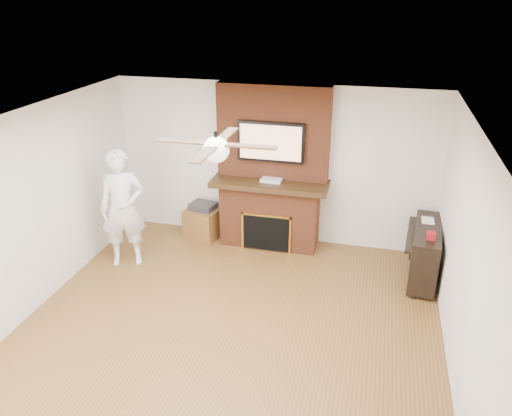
% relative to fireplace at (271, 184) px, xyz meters
% --- Properties ---
extents(room_shell, '(5.36, 5.86, 2.86)m').
position_rel_fireplace_xyz_m(room_shell, '(0.00, -2.55, 0.25)').
color(room_shell, brown).
rests_on(room_shell, ground).
extents(fireplace, '(1.78, 0.64, 2.50)m').
position_rel_fireplace_xyz_m(fireplace, '(0.00, 0.00, 0.00)').
color(fireplace, brown).
rests_on(fireplace, ground).
extents(tv, '(1.00, 0.08, 0.60)m').
position_rel_fireplace_xyz_m(tv, '(0.00, -0.05, 0.68)').
color(tv, black).
rests_on(tv, fireplace).
extents(ceiling_fan, '(1.21, 1.21, 0.31)m').
position_rel_fireplace_xyz_m(ceiling_fan, '(-0.00, -2.55, 1.34)').
color(ceiling_fan, black).
rests_on(ceiling_fan, room_shell).
extents(person, '(0.76, 0.64, 1.75)m').
position_rel_fireplace_xyz_m(person, '(-1.92, -1.14, -0.12)').
color(person, silver).
rests_on(person, ground).
extents(side_table, '(0.60, 0.60, 0.59)m').
position_rel_fireplace_xyz_m(side_table, '(-1.10, -0.07, -0.72)').
color(side_table, brown).
rests_on(side_table, ground).
extents(piano, '(0.55, 1.23, 0.88)m').
position_rel_fireplace_xyz_m(piano, '(2.31, -0.55, -0.57)').
color(piano, black).
rests_on(piano, ground).
extents(cable_box, '(0.32, 0.19, 0.04)m').
position_rel_fireplace_xyz_m(cable_box, '(0.03, -0.10, 0.11)').
color(cable_box, silver).
rests_on(cable_box, fireplace).
extents(candle_orange, '(0.07, 0.07, 0.12)m').
position_rel_fireplace_xyz_m(candle_orange, '(-0.05, -0.20, -0.93)').
color(candle_orange, red).
rests_on(candle_orange, ground).
extents(candle_green, '(0.07, 0.07, 0.08)m').
position_rel_fireplace_xyz_m(candle_green, '(0.02, -0.19, -0.95)').
color(candle_green, '#46913A').
rests_on(candle_green, ground).
extents(candle_cream, '(0.08, 0.08, 0.11)m').
position_rel_fireplace_xyz_m(candle_cream, '(0.16, -0.21, -0.94)').
color(candle_cream, '#F3F1C1').
rests_on(candle_cream, ground).
extents(candle_blue, '(0.06, 0.06, 0.07)m').
position_rel_fireplace_xyz_m(candle_blue, '(0.13, -0.19, -0.96)').
color(candle_blue, teal).
rests_on(candle_blue, ground).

